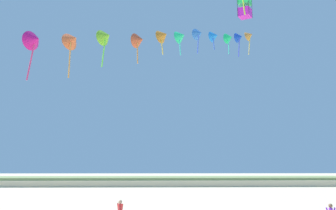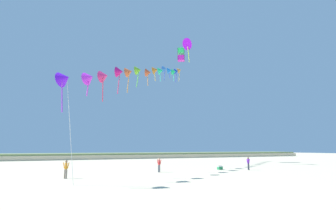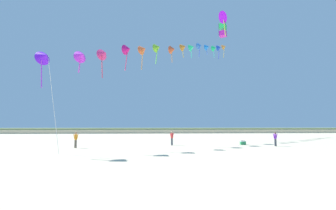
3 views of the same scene
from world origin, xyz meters
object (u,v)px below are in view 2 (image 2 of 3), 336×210
Objects in this scene: large_kite_low_lead at (181,55)px; large_kite_mid_trail at (188,44)px; person_near_left at (248,163)px; person_mid_center at (66,168)px; beach_cooler at (220,168)px; person_near_right at (159,164)px.

large_kite_mid_trail is at bearing -105.85° from large_kite_low_lead.
large_kite_mid_trail is (-0.88, 12.28, 19.24)m from person_near_left.
person_mid_center reaches higher than beach_cooler.
person_near_right is 0.63× the size of large_kite_low_lead.
beach_cooler is at bearing 0.65° from person_near_right.
large_kite_mid_trail is at bearing 94.08° from person_near_left.
beach_cooler is at bearing 7.06° from person_mid_center.
large_kite_low_lead is 5.94m from large_kite_mid_trail.
person_near_right is at bearing -125.19° from large_kite_low_lead.
large_kite_low_lead reaches higher than person_near_left.
person_near_right is 9.71m from person_mid_center.
beach_cooler is at bearing -102.10° from large_kite_low_lead.
person_near_right is (-10.67, 1.80, 0.02)m from person_near_left.
person_mid_center is 0.35× the size of large_kite_mid_trail.
person_near_left is 0.34× the size of large_kite_mid_trail.
person_near_left is 10.82m from person_near_right.
large_kite_low_lead is (20.90, 18.26, 19.44)m from person_mid_center.
person_mid_center is at bearing -138.86° from large_kite_low_lead.
person_mid_center is 33.89m from large_kite_low_lead.
large_kite_mid_trail is at bearing 46.93° from person_near_right.
person_near_right is 23.98m from large_kite_mid_trail.
person_near_left is 3.36m from beach_cooler.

